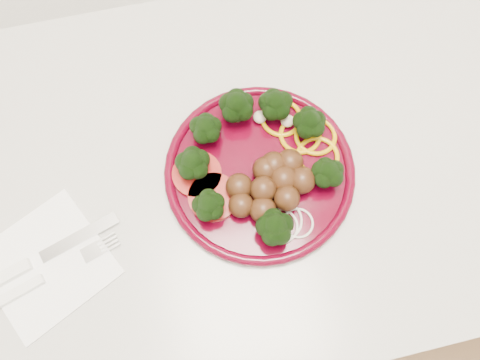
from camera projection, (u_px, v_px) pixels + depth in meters
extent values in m
cube|color=silver|center=(149.00, 255.00, 1.08)|extent=(2.40, 0.60, 0.87)
cube|color=#BAB8B0|center=(91.00, 194.00, 0.66)|extent=(2.40, 0.60, 0.03)
cylinder|color=#450212|center=(259.00, 172.00, 0.65)|extent=(0.26, 0.26, 0.01)
torus|color=#450212|center=(260.00, 171.00, 0.64)|extent=(0.26, 0.26, 0.01)
sphere|color=#492712|center=(263.00, 210.00, 0.60)|extent=(0.04, 0.04, 0.04)
sphere|color=#492712|center=(290.00, 162.00, 0.62)|extent=(0.04, 0.04, 0.04)
sphere|color=#492712|center=(302.00, 180.00, 0.62)|extent=(0.04, 0.04, 0.04)
sphere|color=#492712|center=(263.00, 191.00, 0.61)|extent=(0.04, 0.04, 0.04)
sphere|color=#492712|center=(287.00, 199.00, 0.61)|extent=(0.04, 0.04, 0.04)
sphere|color=#492712|center=(283.00, 179.00, 0.62)|extent=(0.04, 0.04, 0.04)
sphere|color=#492712|center=(266.00, 169.00, 0.62)|extent=(0.04, 0.04, 0.04)
sphere|color=#492712|center=(239.00, 186.00, 0.61)|extent=(0.04, 0.04, 0.04)
sphere|color=#492712|center=(274.00, 165.00, 0.62)|extent=(0.04, 0.04, 0.04)
sphere|color=#492712|center=(241.00, 205.00, 0.60)|extent=(0.04, 0.04, 0.04)
torus|color=#CF9507|center=(300.00, 135.00, 0.66)|extent=(0.06, 0.06, 0.01)
torus|color=#CF9507|center=(318.00, 156.00, 0.64)|extent=(0.06, 0.06, 0.01)
torus|color=#CF9507|center=(281.00, 118.00, 0.66)|extent=(0.06, 0.06, 0.01)
torus|color=#CF9507|center=(315.00, 136.00, 0.65)|extent=(0.06, 0.06, 0.01)
cylinder|color=#720A07|center=(197.00, 174.00, 0.63)|extent=(0.07, 0.07, 0.01)
cylinder|color=#720A07|center=(213.00, 197.00, 0.62)|extent=(0.07, 0.07, 0.01)
torus|color=beige|center=(279.00, 226.00, 0.61)|extent=(0.05, 0.05, 0.00)
torus|color=beige|center=(298.00, 223.00, 0.61)|extent=(0.04, 0.04, 0.00)
torus|color=beige|center=(281.00, 220.00, 0.61)|extent=(0.06, 0.06, 0.00)
ellipsoid|color=#C6B793|center=(260.00, 117.00, 0.66)|extent=(0.02, 0.02, 0.01)
ellipsoid|color=#C6B793|center=(214.00, 130.00, 0.65)|extent=(0.02, 0.02, 0.01)
ellipsoid|color=#C6B793|center=(287.00, 121.00, 0.66)|extent=(0.02, 0.02, 0.01)
cube|color=white|center=(47.00, 264.00, 0.61)|extent=(0.20, 0.20, 0.00)
cube|color=silver|center=(80.00, 237.00, 0.62)|extent=(0.11, 0.05, 0.00)
cube|color=white|center=(1.00, 279.00, 0.59)|extent=(0.08, 0.04, 0.01)
cube|color=white|center=(15.00, 294.00, 0.59)|extent=(0.08, 0.03, 0.01)
cube|color=silver|center=(91.00, 252.00, 0.61)|extent=(0.03, 0.03, 0.00)
cube|color=silver|center=(111.00, 249.00, 0.61)|extent=(0.03, 0.01, 0.00)
cube|color=silver|center=(109.00, 245.00, 0.61)|extent=(0.03, 0.01, 0.00)
cube|color=silver|center=(107.00, 241.00, 0.61)|extent=(0.03, 0.01, 0.00)
cube|color=silver|center=(105.00, 238.00, 0.62)|extent=(0.03, 0.01, 0.00)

